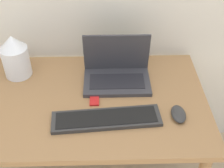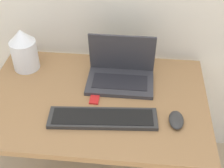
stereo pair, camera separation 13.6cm
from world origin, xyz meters
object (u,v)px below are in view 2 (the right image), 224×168
mouse (176,120)px  vase (24,50)px  mp3_player (95,100)px  laptop (121,72)px  keyboard (103,118)px

mouse → vase: vase is taller
mouse → mp3_player: size_ratio=1.87×
vase → mp3_player: bearing=-29.3°
laptop → keyboard: (-0.05, -0.29, -0.04)m
laptop → keyboard: 0.29m
laptop → vase: bearing=173.5°
laptop → mp3_player: laptop is taller
keyboard → mp3_player: bearing=113.0°
keyboard → mouse: (0.32, 0.02, 0.00)m
laptop → mouse: 0.38m
laptop → keyboard: size_ratio=0.68×
keyboard → mouse: bearing=3.0°
laptop → keyboard: laptop is taller
laptop → mouse: (0.26, -0.27, -0.04)m
mouse → vase: 0.83m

